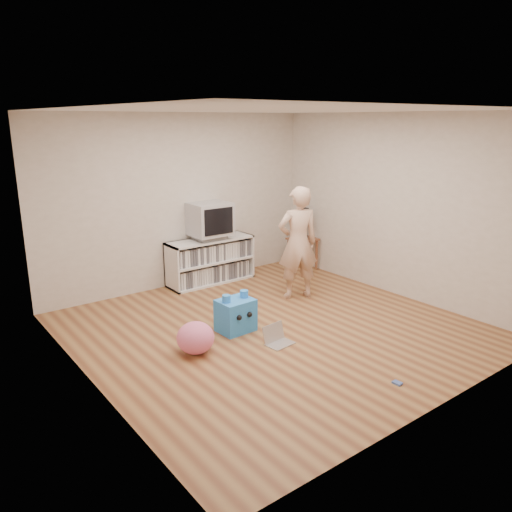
{
  "coord_description": "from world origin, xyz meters",
  "views": [
    {
      "loc": [
        -3.64,
        -4.41,
        2.5
      ],
      "look_at": [
        0.03,
        0.4,
        0.84
      ],
      "focal_mm": 35.0,
      "sensor_mm": 36.0,
      "label": 1
    }
  ],
  "objects_px": {
    "media_unit": "(210,260)",
    "dvd_deck": "(210,237)",
    "table_lamp": "(303,215)",
    "plush_blue": "(236,315)",
    "person": "(298,243)",
    "laptop": "(277,338)",
    "crt_tv": "(210,219)",
    "side_table": "(303,246)",
    "plush_pink": "(195,338)"
  },
  "relations": [
    {
      "from": "media_unit",
      "to": "plush_pink",
      "type": "height_order",
      "value": "media_unit"
    },
    {
      "from": "media_unit",
      "to": "dvd_deck",
      "type": "xyz_separation_m",
      "value": [
        0.0,
        -0.02,
        0.39
      ]
    },
    {
      "from": "plush_blue",
      "to": "plush_pink",
      "type": "xyz_separation_m",
      "value": [
        -0.69,
        -0.22,
        -0.03
      ]
    },
    {
      "from": "crt_tv",
      "to": "person",
      "type": "xyz_separation_m",
      "value": [
        0.62,
        -1.35,
        -0.21
      ]
    },
    {
      "from": "dvd_deck",
      "to": "laptop",
      "type": "bearing_deg",
      "value": -104.36
    },
    {
      "from": "side_table",
      "to": "laptop",
      "type": "relative_size",
      "value": 1.63
    },
    {
      "from": "media_unit",
      "to": "dvd_deck",
      "type": "relative_size",
      "value": 3.11
    },
    {
      "from": "plush_blue",
      "to": "person",
      "type": "bearing_deg",
      "value": 15.53
    },
    {
      "from": "person",
      "to": "plush_pink",
      "type": "distance_m",
      "value": 2.29
    },
    {
      "from": "media_unit",
      "to": "crt_tv",
      "type": "bearing_deg",
      "value": -90.0
    },
    {
      "from": "side_table",
      "to": "laptop",
      "type": "xyz_separation_m",
      "value": [
        -2.23,
        -2.0,
        -0.36
      ]
    },
    {
      "from": "table_lamp",
      "to": "laptop",
      "type": "relative_size",
      "value": 1.53
    },
    {
      "from": "person",
      "to": "side_table",
      "type": "bearing_deg",
      "value": -114.54
    },
    {
      "from": "side_table",
      "to": "plush_blue",
      "type": "relative_size",
      "value": 1.12
    },
    {
      "from": "crt_tv",
      "to": "laptop",
      "type": "xyz_separation_m",
      "value": [
        -0.61,
        -2.37,
        -0.96
      ]
    },
    {
      "from": "dvd_deck",
      "to": "person",
      "type": "bearing_deg",
      "value": -65.37
    },
    {
      "from": "dvd_deck",
      "to": "table_lamp",
      "type": "distance_m",
      "value": 1.68
    },
    {
      "from": "table_lamp",
      "to": "dvd_deck",
      "type": "bearing_deg",
      "value": 167.15
    },
    {
      "from": "media_unit",
      "to": "plush_blue",
      "type": "bearing_deg",
      "value": -113.3
    },
    {
      "from": "table_lamp",
      "to": "laptop",
      "type": "xyz_separation_m",
      "value": [
        -2.23,
        -2.0,
        -0.88
      ]
    },
    {
      "from": "table_lamp",
      "to": "media_unit",
      "type": "bearing_deg",
      "value": 166.63
    },
    {
      "from": "laptop",
      "to": "side_table",
      "type": "bearing_deg",
      "value": 35.89
    },
    {
      "from": "media_unit",
      "to": "plush_blue",
      "type": "height_order",
      "value": "media_unit"
    },
    {
      "from": "side_table",
      "to": "person",
      "type": "xyz_separation_m",
      "value": [
        -1.0,
        -0.98,
        0.39
      ]
    },
    {
      "from": "media_unit",
      "to": "person",
      "type": "distance_m",
      "value": 1.57
    },
    {
      "from": "person",
      "to": "laptop",
      "type": "bearing_deg",
      "value": 61.0
    },
    {
      "from": "crt_tv",
      "to": "table_lamp",
      "type": "bearing_deg",
      "value": -12.74
    },
    {
      "from": "crt_tv",
      "to": "plush_blue",
      "type": "distance_m",
      "value": 2.12
    },
    {
      "from": "table_lamp",
      "to": "person",
      "type": "relative_size",
      "value": 0.32
    },
    {
      "from": "media_unit",
      "to": "plush_pink",
      "type": "xyz_separation_m",
      "value": [
        -1.47,
        -2.03,
        -0.17
      ]
    },
    {
      "from": "dvd_deck",
      "to": "crt_tv",
      "type": "relative_size",
      "value": 0.75
    },
    {
      "from": "plush_blue",
      "to": "dvd_deck",
      "type": "bearing_deg",
      "value": 64.36
    },
    {
      "from": "table_lamp",
      "to": "plush_blue",
      "type": "xyz_separation_m",
      "value": [
        -2.4,
        -1.43,
        -0.73
      ]
    },
    {
      "from": "crt_tv",
      "to": "side_table",
      "type": "distance_m",
      "value": 1.77
    },
    {
      "from": "dvd_deck",
      "to": "table_lamp",
      "type": "relative_size",
      "value": 0.87
    },
    {
      "from": "media_unit",
      "to": "crt_tv",
      "type": "xyz_separation_m",
      "value": [
        0.0,
        -0.02,
        0.67
      ]
    },
    {
      "from": "person",
      "to": "plush_blue",
      "type": "relative_size",
      "value": 3.3
    },
    {
      "from": "laptop",
      "to": "media_unit",
      "type": "bearing_deg",
      "value": 69.7
    },
    {
      "from": "dvd_deck",
      "to": "laptop",
      "type": "xyz_separation_m",
      "value": [
        -0.61,
        -2.37,
        -0.68
      ]
    },
    {
      "from": "person",
      "to": "plush_pink",
      "type": "bearing_deg",
      "value": 38.79
    },
    {
      "from": "dvd_deck",
      "to": "side_table",
      "type": "bearing_deg",
      "value": -12.85
    },
    {
      "from": "plush_pink",
      "to": "crt_tv",
      "type": "bearing_deg",
      "value": 53.75
    },
    {
      "from": "side_table",
      "to": "crt_tv",
      "type": "bearing_deg",
      "value": 167.26
    },
    {
      "from": "table_lamp",
      "to": "person",
      "type": "bearing_deg",
      "value": -135.7
    },
    {
      "from": "laptop",
      "to": "plush_pink",
      "type": "distance_m",
      "value": 0.95
    },
    {
      "from": "side_table",
      "to": "plush_blue",
      "type": "xyz_separation_m",
      "value": [
        -2.4,
        -1.43,
        -0.21
      ]
    },
    {
      "from": "media_unit",
      "to": "dvd_deck",
      "type": "height_order",
      "value": "dvd_deck"
    },
    {
      "from": "crt_tv",
      "to": "plush_pink",
      "type": "relative_size",
      "value": 1.44
    },
    {
      "from": "crt_tv",
      "to": "laptop",
      "type": "bearing_deg",
      "value": -104.38
    },
    {
      "from": "dvd_deck",
      "to": "plush_pink",
      "type": "distance_m",
      "value": 2.56
    }
  ]
}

